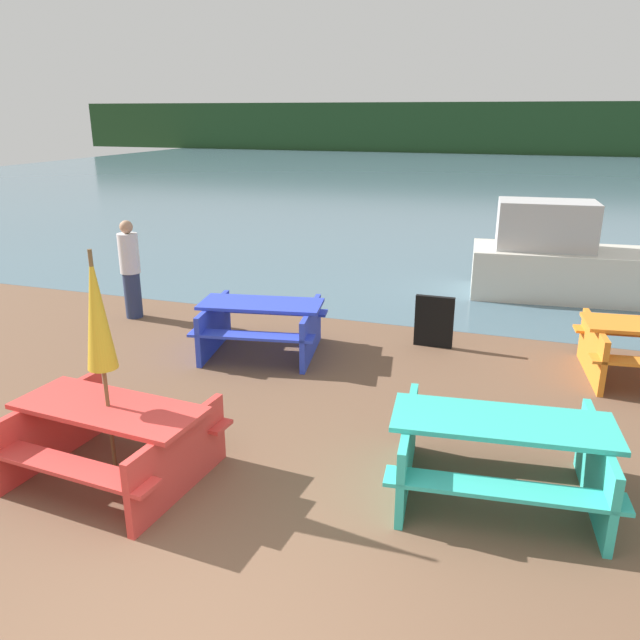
% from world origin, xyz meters
% --- Properties ---
extents(water, '(60.00, 50.00, 0.00)m').
position_xyz_m(water, '(0.00, 31.83, -0.00)').
color(water, slate).
rests_on(water, ground_plane).
extents(far_treeline, '(80.00, 1.60, 4.00)m').
position_xyz_m(far_treeline, '(0.00, 51.83, 2.00)').
color(far_treeline, '#1E3D1E').
rests_on(far_treeline, water).
extents(picnic_table_red, '(1.85, 1.52, 0.72)m').
position_xyz_m(picnic_table_red, '(-1.65, 1.74, 0.44)').
color(picnic_table_red, red).
rests_on(picnic_table_red, ground_plane).
extents(picnic_table_teal, '(2.00, 1.57, 0.74)m').
position_xyz_m(picnic_table_teal, '(1.73, 2.56, 0.45)').
color(picnic_table_teal, '#33B7A8').
rests_on(picnic_table_teal, ground_plane).
extents(picnic_table_blue, '(1.88, 1.65, 0.73)m').
position_xyz_m(picnic_table_blue, '(-1.62, 5.07, 0.45)').
color(picnic_table_blue, blue).
rests_on(picnic_table_blue, ground_plane).
extents(umbrella_gold, '(0.26, 0.26, 2.15)m').
position_xyz_m(umbrella_gold, '(-1.65, 1.74, 1.60)').
color(umbrella_gold, brown).
rests_on(umbrella_gold, ground_plane).
extents(boat, '(3.92, 1.72, 1.73)m').
position_xyz_m(boat, '(2.59, 9.44, 0.64)').
color(boat, beige).
rests_on(boat, water).
extents(person, '(0.32, 0.32, 1.60)m').
position_xyz_m(person, '(-4.27, 5.87, 0.81)').
color(person, '#283351').
rests_on(person, ground_plane).
extents(signboard, '(0.55, 0.08, 0.75)m').
position_xyz_m(signboard, '(0.62, 6.09, 0.38)').
color(signboard, black).
rests_on(signboard, ground_plane).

